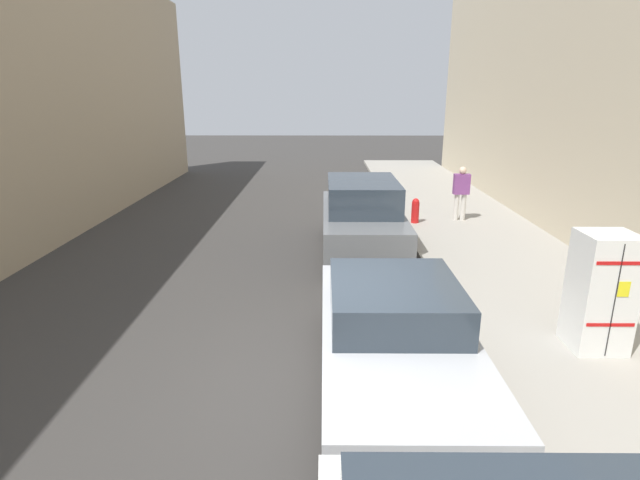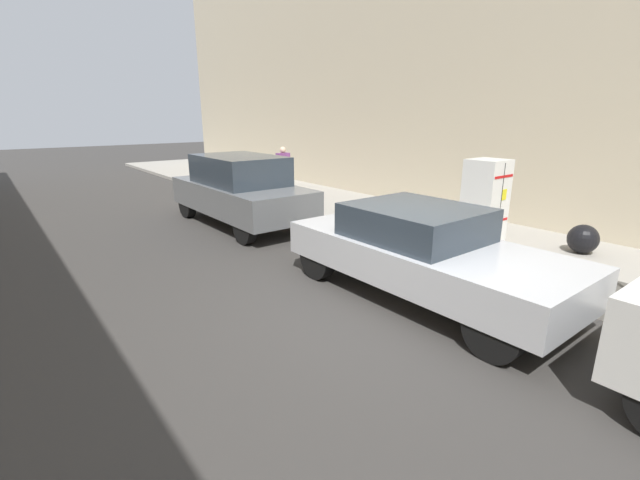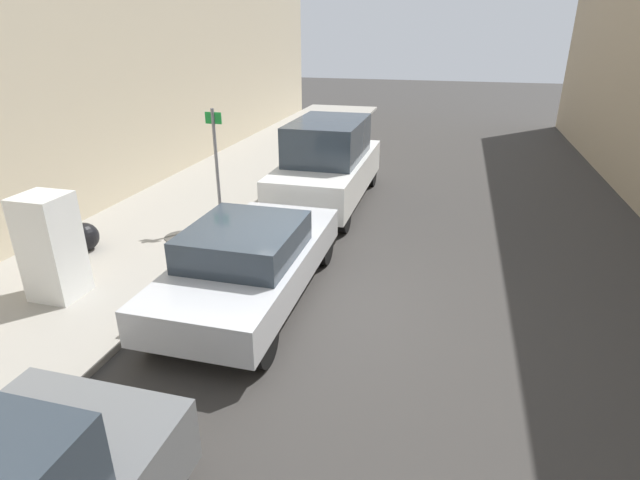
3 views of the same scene
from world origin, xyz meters
name	(u,v)px [view 3 (image 3 of 3)]	position (x,y,z in m)	size (l,w,h in m)	color
ground_plane	(306,306)	(0.00, 0.00, 0.00)	(80.00, 80.00, 0.00)	#383533
sidewalk_slab	(92,273)	(-4.14, 0.00, 0.06)	(3.81, 44.00, 0.13)	#9E998E
discarded_refrigerator	(51,247)	(-4.00, -0.91, 1.00)	(0.75, 0.72, 1.75)	white
manhole_cover	(181,237)	(-3.32, 1.85, 0.14)	(0.70, 0.70, 0.02)	#47443F
street_sign_post	(217,163)	(-2.76, 2.67, 1.58)	(0.36, 0.07, 2.60)	slate
trash_bag	(84,237)	(-4.83, 0.77, 0.41)	(0.57, 0.57, 0.57)	black
parked_sedan_silver	(250,260)	(-0.93, -0.05, 0.74)	(1.87, 4.53, 1.42)	silver
parked_van_white	(328,163)	(-0.93, 5.21, 1.07)	(1.92, 4.96, 2.15)	silver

